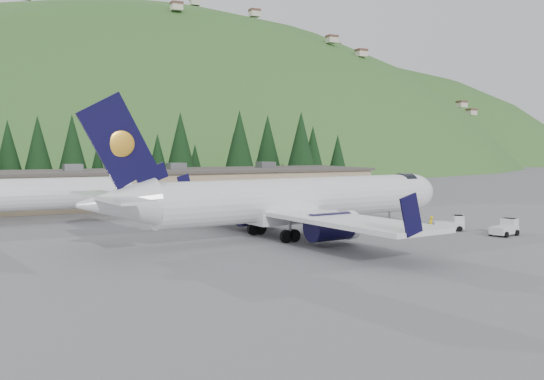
{
  "coord_description": "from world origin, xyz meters",
  "views": [
    {
      "loc": [
        -28.17,
        -49.83,
        8.37
      ],
      "look_at": [
        0.0,
        6.0,
        4.0
      ],
      "focal_mm": 40.0,
      "sensor_mm": 36.0,
      "label": 1
    }
  ],
  "objects": [
    {
      "name": "airliner",
      "position": [
        -1.12,
        -0.12,
        3.4
      ],
      "size": [
        38.43,
        36.13,
        12.74
      ],
      "rotation": [
        0.0,
        0.0,
        0.11
      ],
      "color": "white",
      "rests_on": "ground"
    },
    {
      "name": "ramp_worker",
      "position": [
        11.69,
        -4.9,
        0.89
      ],
      "size": [
        0.77,
        0.66,
        1.79
      ],
      "primitive_type": "imported",
      "rotation": [
        0.0,
        0.0,
        3.56
      ],
      "color": "yellow",
      "rests_on": "ground"
    },
    {
      "name": "second_airliner",
      "position": [
        -24.92,
        22.0,
        3.32
      ],
      "size": [
        27.5,
        11.0,
        10.05
      ],
      "color": "white",
      "rests_on": "ground"
    },
    {
      "name": "baggage_tug_a",
      "position": [
        17.61,
        -8.65,
        0.71
      ],
      "size": [
        3.27,
        2.38,
        1.6
      ],
      "rotation": [
        0.0,
        0.0,
        0.24
      ],
      "color": "silver",
      "rests_on": "ground"
    },
    {
      "name": "baggage_tug_b",
      "position": [
        15.48,
        -3.65,
        0.7
      ],
      "size": [
        3.24,
        2.82,
        1.55
      ],
      "rotation": [
        0.0,
        0.0,
        -0.56
      ],
      "color": "silver",
      "rests_on": "ground"
    },
    {
      "name": "ground",
      "position": [
        0.0,
        0.0,
        0.0
      ],
      "size": [
        600.0,
        600.0,
        0.0
      ],
      "primitive_type": "plane",
      "color": "slate"
    },
    {
      "name": "terminal_building",
      "position": [
        -5.01,
        38.0,
        2.62
      ],
      "size": [
        71.0,
        17.0,
        6.1
      ],
      "color": "tan",
      "rests_on": "ground"
    },
    {
      "name": "tree_line",
      "position": [
        -0.7,
        59.66,
        7.55
      ],
      "size": [
        111.38,
        19.05,
        14.31
      ],
      "color": "black",
      "rests_on": "ground"
    },
    {
      "name": "hills",
      "position": [
        53.34,
        207.38,
        -82.8
      ],
      "size": [
        614.0,
        330.0,
        300.0
      ],
      "color": "#26541F",
      "rests_on": "ground"
    }
  ]
}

